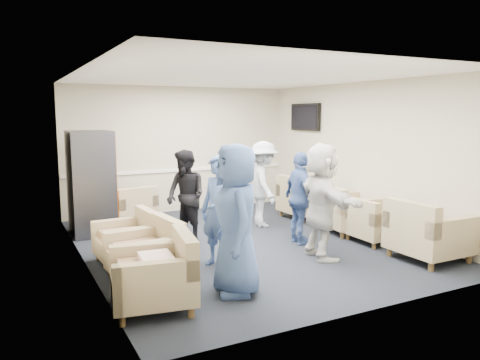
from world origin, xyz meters
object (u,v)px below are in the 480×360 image
person_front_left (236,220)px  armchair_right_midfar (346,212)px  armchair_right_near (426,235)px  vending_machine (91,183)px  armchair_right_far (304,200)px  person_front_right (322,201)px  armchair_left_far (130,241)px  armchair_left_mid (149,255)px  person_mid_left (218,211)px  person_back_right (263,184)px  armchair_corner (131,209)px  person_mid_right (300,198)px  armchair_right_midnear (374,224)px  person_back_left (186,196)px  armchair_left_near (158,277)px

person_front_left → armchair_right_midfar: bearing=131.9°
armchair_right_near → vending_machine: vending_machine is taller
armchair_right_far → person_front_right: person_front_right is taller
armchair_left_far → vending_machine: 2.03m
person_front_left → armchair_left_mid: bearing=-126.3°
person_mid_left → person_back_right: person_back_right is taller
armchair_right_far → person_back_right: 1.20m
armchair_corner → person_mid_right: 3.33m
armchair_right_far → armchair_right_midnear: bearing=177.4°
person_back_left → vending_machine: bearing=-153.0°
armchair_left_far → person_back_right: 3.03m
armchair_right_midfar → armchair_corner: size_ratio=1.04×
armchair_left_far → person_mid_left: (1.06, -0.74, 0.46)m
armchair_left_mid → person_front_left: size_ratio=0.51×
armchair_left_far → person_back_left: (1.11, 0.66, 0.45)m
armchair_right_midnear → person_back_left: (-2.75, 1.45, 0.45)m
armchair_right_far → person_back_left: person_back_left is taller
armchair_left_mid → armchair_corner: bearing=164.3°
armchair_right_near → person_mid_right: size_ratio=0.63×
armchair_corner → vending_machine: size_ratio=0.53×
armchair_right_midnear → person_back_left: size_ratio=0.52×
armchair_left_near → person_mid_left: bearing=140.1°
armchair_right_midfar → person_front_left: size_ratio=0.57×
person_front_left → person_back_left: bearing=-173.5°
person_back_left → armchair_corner: bearing=-179.3°
vending_machine → person_mid_left: bearing=-65.2°
person_front_left → person_mid_left: (0.22, 1.00, -0.11)m
armchair_right_near → person_mid_left: bearing=68.2°
person_mid_left → person_front_right: bearing=52.6°
vending_machine → person_back_right: 3.11m
armchair_left_far → person_mid_right: (2.72, -0.29, 0.44)m
armchair_left_near → person_back_right: (2.92, 2.79, 0.46)m
armchair_left_mid → armchair_right_midfar: armchair_right_midfar is taller
armchair_right_midnear → person_back_left: bearing=63.4°
person_mid_left → armchair_corner: bearing=164.5°
armchair_right_near → person_mid_left: person_mid_left is taller
armchair_left_mid → armchair_right_near: (3.82, -1.04, 0.05)m
armchair_right_far → person_front_left: bearing=133.0°
armchair_right_near → person_front_left: person_front_left is taller
armchair_left_mid → person_mid_left: bearing=88.5°
armchair_left_near → person_front_right: bearing=113.5°
armchair_right_midfar → person_mid_right: bearing=109.6°
armchair_right_far → person_back_right: person_back_right is taller
person_back_left → person_mid_right: (1.62, -0.95, -0.01)m
armchair_left_far → person_mid_right: size_ratio=0.55×
person_front_right → person_back_left: bearing=50.8°
armchair_right_far → armchair_corner: size_ratio=0.97×
armchair_left_near → armchair_right_midnear: armchair_left_near is taller
person_front_right → armchair_right_near: bearing=-110.4°
person_mid_left → person_mid_right: (1.67, 0.45, -0.02)m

